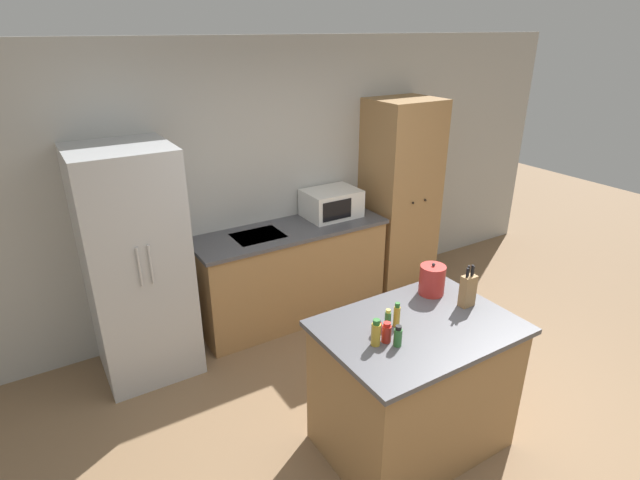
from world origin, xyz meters
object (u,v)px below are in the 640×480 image
refrigerator (136,265)px  spice_bottle_orange_cap (377,327)px  knife_block (468,290)px  spice_bottle_short_red (387,333)px  spice_bottle_pale_salt (398,336)px  spice_bottle_tall_dark (376,333)px  microwave (331,203)px  spice_bottle_amber_oil (388,318)px  kettle (432,280)px  pantry_cabinet (399,197)px  spice_bottle_green_herb (397,315)px

refrigerator → spice_bottle_orange_cap: refrigerator is taller
knife_block → spice_bottle_short_red: 0.72m
spice_bottle_short_red → knife_block: bearing=3.6°
knife_block → spice_bottle_pale_salt: bearing=-170.6°
refrigerator → spice_bottle_pale_salt: refrigerator is taller
spice_bottle_tall_dark → microwave: bearing=64.0°
refrigerator → knife_block: refrigerator is taller
refrigerator → spice_bottle_pale_salt: 2.18m
microwave → knife_block: (-0.17, -1.93, -0.00)m
spice_bottle_short_red → spice_bottle_amber_oil: spice_bottle_short_red is taller
knife_block → spice_bottle_orange_cap: 0.71m
spice_bottle_short_red → kettle: (0.63, 0.29, 0.05)m
refrigerator → spice_bottle_pale_salt: (1.05, -1.91, 0.07)m
pantry_cabinet → microwave: pantry_cabinet is taller
refrigerator → spice_bottle_tall_dark: 2.07m
spice_bottle_tall_dark → knife_block: bearing=2.8°
refrigerator → pantry_cabinet: 2.72m
spice_bottle_green_herb → spice_bottle_pale_salt: size_ratio=1.22×
pantry_cabinet → spice_bottle_pale_salt: size_ratio=15.05×
knife_block → spice_bottle_pale_salt: size_ratio=2.23×
spice_bottle_tall_dark → spice_bottle_pale_salt: 0.13m
spice_bottle_pale_salt → spice_bottle_orange_cap: (-0.02, 0.16, -0.02)m
spice_bottle_tall_dark → spice_bottle_short_red: (0.07, -0.01, -0.02)m
spice_bottle_tall_dark → spice_bottle_short_red: 0.08m
spice_bottle_orange_cap → kettle: kettle is taller
spice_bottle_short_red → spice_bottle_orange_cap: spice_bottle_short_red is taller
kettle → spice_bottle_orange_cap: bearing=-162.6°
spice_bottle_short_red → spice_bottle_green_herb: bearing=32.0°
pantry_cabinet → spice_bottle_short_red: bearing=-131.7°
spice_bottle_short_red → spice_bottle_tall_dark: bearing=174.5°
pantry_cabinet → refrigerator: bearing=-178.6°
spice_bottle_amber_oil → kettle: (0.52, 0.16, 0.05)m
kettle → spice_bottle_amber_oil: bearing=-162.4°
spice_bottle_amber_oil → spice_bottle_orange_cap: size_ratio=1.34×
pantry_cabinet → knife_block: size_ratio=6.74×
refrigerator → pantry_cabinet: (2.72, 0.07, 0.07)m
spice_bottle_amber_oil → spice_bottle_orange_cap: bearing=-163.8°
refrigerator → kettle: size_ratio=8.02×
spice_bottle_short_red → spice_bottle_pale_salt: (0.03, -0.07, 0.00)m
refrigerator → spice_bottle_green_herb: 2.10m
spice_bottle_tall_dark → spice_bottle_orange_cap: spice_bottle_tall_dark is taller
pantry_cabinet → spice_bottle_green_herb: (-1.54, -1.81, 0.02)m
spice_bottle_short_red → kettle: 0.69m
microwave → spice_bottle_orange_cap: size_ratio=6.04×
spice_bottle_amber_oil → spice_bottle_green_herb: size_ratio=0.71×
spice_bottle_amber_oil → kettle: bearing=17.6°
spice_bottle_amber_oil → kettle: size_ratio=0.49×
knife_block → spice_bottle_tall_dark: 0.79m
spice_bottle_short_red → spice_bottle_green_herb: 0.19m
spice_bottle_pale_salt → kettle: (0.60, 0.36, 0.04)m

